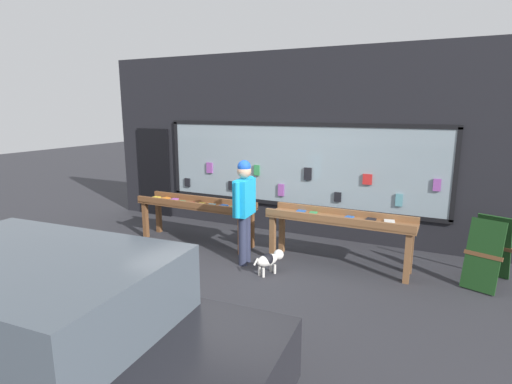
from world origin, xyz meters
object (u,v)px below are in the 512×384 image
display_table_left (196,208)px  small_dog (269,259)px  person_browsing (244,203)px  sandwich_board_sign (489,251)px  parked_car (34,331)px  display_table_right (340,224)px

display_table_left → small_dog: 2.10m
person_browsing → small_dog: person_browsing is taller
display_table_left → sandwich_board_sign: bearing=3.0°
sandwich_board_sign → parked_car: size_ratio=0.24×
display_table_left → display_table_right: (2.80, 0.00, 0.04)m
small_dog → sandwich_board_sign: 3.26m
display_table_right → person_browsing: size_ratio=1.36×
display_table_right → person_browsing: person_browsing is taller
sandwich_board_sign → person_browsing: bearing=-148.0°
person_browsing → parked_car: 3.75m
person_browsing → small_dog: bearing=-117.5°
parked_car → sandwich_board_sign: bearing=47.6°
display_table_right → small_dog: 1.30m
display_table_left → small_dog: (1.89, -0.80, -0.45)m
display_table_right → sandwich_board_sign: size_ratio=2.37×
parked_car → person_browsing: bearing=85.4°
small_dog → parked_car: (-0.64, -3.50, 0.50)m
sandwich_board_sign → parked_car: parked_car is taller
display_table_left → parked_car: parked_car is taller
sandwich_board_sign → display_table_right: bearing=-154.0°
person_browsing → sandwich_board_sign: bearing=-81.6°
display_table_left → sandwich_board_sign: sandwich_board_sign is taller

